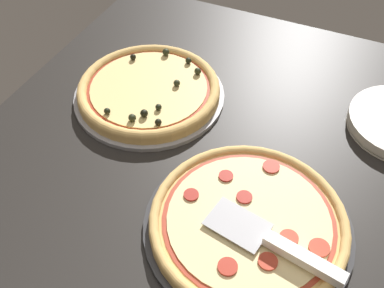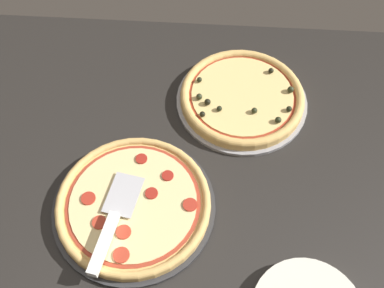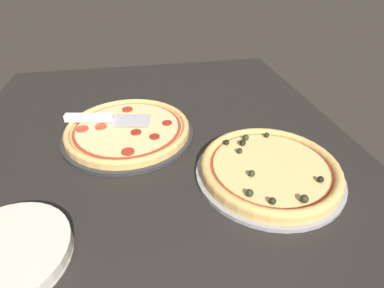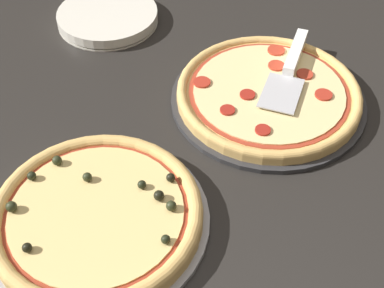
# 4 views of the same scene
# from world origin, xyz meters

# --- Properties ---
(ground_plane) EXTENTS (1.28, 1.09, 0.04)m
(ground_plane) POSITION_xyz_m (0.00, 0.00, -0.02)
(ground_plane) COLOR black
(pizza_pan_front) EXTENTS (0.37, 0.37, 0.01)m
(pizza_pan_front) POSITION_xyz_m (-0.05, -0.08, 0.01)
(pizza_pan_front) COLOR #2D2D30
(pizza_pan_front) RESTS_ON ground_plane
(pizza_front) EXTENTS (0.35, 0.35, 0.02)m
(pizza_front) POSITION_xyz_m (-0.05, -0.08, 0.02)
(pizza_front) COLOR #DBAD60
(pizza_front) RESTS_ON pizza_pan_front
(pizza_pan_back) EXTENTS (0.35, 0.35, 0.01)m
(pizza_pan_back) POSITION_xyz_m (0.19, 0.25, 0.01)
(pizza_pan_back) COLOR #939399
(pizza_pan_back) RESTS_ON ground_plane
(pizza_back) EXTENTS (0.33, 0.33, 0.04)m
(pizza_back) POSITION_xyz_m (0.19, 0.25, 0.02)
(pizza_back) COLOR #DBAD60
(pizza_back) RESTS_ON pizza_pan_back
(serving_spatula) EXTENTS (0.09, 0.25, 0.02)m
(serving_spatula) POSITION_xyz_m (-0.09, -0.16, 0.04)
(serving_spatula) COLOR #B7B7BC
(serving_spatula) RESTS_ON pizza_front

